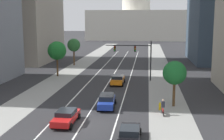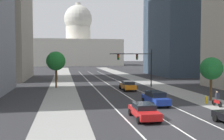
{
  "view_description": "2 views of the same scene",
  "coord_description": "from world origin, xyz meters",
  "px_view_note": "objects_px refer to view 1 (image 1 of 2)",
  "views": [
    {
      "loc": [
        6.27,
        -28.15,
        10.25
      ],
      "look_at": [
        0.61,
        20.0,
        2.15
      ],
      "focal_mm": 48.8,
      "sensor_mm": 36.0,
      "label": 1
    },
    {
      "loc": [
        -8.63,
        -21.93,
        5.64
      ],
      "look_at": [
        -0.01,
        24.2,
        3.04
      ],
      "focal_mm": 41.84,
      "sensor_mm": 36.0,
      "label": 2
    }
  ],
  "objects_px": {
    "cyclist": "(163,107)",
    "street_tree_near_left": "(57,51)",
    "car_blue": "(107,101)",
    "car_black": "(130,133)",
    "fire_hydrant": "(160,106)",
    "street_tree_mid_right": "(175,73)",
    "car_red": "(66,117)",
    "traffic_signal_mast": "(137,53)",
    "street_tree_mid_left": "(74,45)",
    "car_orange": "(118,80)",
    "capitol_building": "(136,17)"
  },
  "relations": [
    {
      "from": "car_orange",
      "to": "street_tree_near_left",
      "type": "distance_m",
      "value": 13.49
    },
    {
      "from": "car_red",
      "to": "capitol_building",
      "type": "bearing_deg",
      "value": 0.63
    },
    {
      "from": "car_orange",
      "to": "traffic_signal_mast",
      "type": "xyz_separation_m",
      "value": [
        2.82,
        3.5,
        3.86
      ]
    },
    {
      "from": "traffic_signal_mast",
      "to": "street_tree_mid_right",
      "type": "distance_m",
      "value": 15.73
    },
    {
      "from": "traffic_signal_mast",
      "to": "car_blue",
      "type": "bearing_deg",
      "value": -99.71
    },
    {
      "from": "car_orange",
      "to": "car_red",
      "type": "height_order",
      "value": "car_orange"
    },
    {
      "from": "street_tree_mid_right",
      "to": "car_red",
      "type": "bearing_deg",
      "value": -145.7
    },
    {
      "from": "car_red",
      "to": "car_black",
      "type": "relative_size",
      "value": 1.11
    },
    {
      "from": "traffic_signal_mast",
      "to": "fire_hydrant",
      "type": "xyz_separation_m",
      "value": [
        3.34,
        -16.74,
        -4.2
      ]
    },
    {
      "from": "cyclist",
      "to": "capitol_building",
      "type": "bearing_deg",
      "value": -1.34
    },
    {
      "from": "car_red",
      "to": "street_tree_mid_left",
      "type": "bearing_deg",
      "value": 13.9
    },
    {
      "from": "traffic_signal_mast",
      "to": "street_tree_near_left",
      "type": "relative_size",
      "value": 1.21
    },
    {
      "from": "car_black",
      "to": "street_tree_mid_left",
      "type": "distance_m",
      "value": 44.64
    },
    {
      "from": "fire_hydrant",
      "to": "street_tree_mid_right",
      "type": "bearing_deg",
      "value": 47.41
    },
    {
      "from": "car_orange",
      "to": "street_tree_near_left",
      "type": "bearing_deg",
      "value": 64.03
    },
    {
      "from": "car_black",
      "to": "car_orange",
      "type": "bearing_deg",
      "value": 7.56
    },
    {
      "from": "car_blue",
      "to": "street_tree_mid_left",
      "type": "height_order",
      "value": "street_tree_mid_left"
    },
    {
      "from": "car_blue",
      "to": "capitol_building",
      "type": "bearing_deg",
      "value": -1.89
    },
    {
      "from": "cyclist",
      "to": "street_tree_near_left",
      "type": "distance_m",
      "value": 27.73
    },
    {
      "from": "car_orange",
      "to": "street_tree_mid_left",
      "type": "distance_m",
      "value": 22.82
    },
    {
      "from": "car_black",
      "to": "street_tree_near_left",
      "type": "bearing_deg",
      "value": 26.89
    },
    {
      "from": "street_tree_mid_right",
      "to": "cyclist",
      "type": "bearing_deg",
      "value": -111.72
    },
    {
      "from": "car_blue",
      "to": "car_red",
      "type": "distance_m",
      "value": 6.83
    },
    {
      "from": "car_black",
      "to": "street_tree_mid_right",
      "type": "bearing_deg",
      "value": -22.75
    },
    {
      "from": "capitol_building",
      "to": "street_tree_mid_right",
      "type": "distance_m",
      "value": 123.48
    },
    {
      "from": "traffic_signal_mast",
      "to": "street_tree_mid_right",
      "type": "xyz_separation_m",
      "value": [
        5.03,
        -14.89,
        -0.66
      ]
    },
    {
      "from": "car_red",
      "to": "fire_hydrant",
      "type": "xyz_separation_m",
      "value": [
        9.42,
        5.74,
        -0.27
      ]
    },
    {
      "from": "car_orange",
      "to": "traffic_signal_mast",
      "type": "relative_size",
      "value": 0.6
    },
    {
      "from": "car_blue",
      "to": "car_black",
      "type": "relative_size",
      "value": 1.13
    },
    {
      "from": "car_blue",
      "to": "street_tree_mid_left",
      "type": "relative_size",
      "value": 0.79
    },
    {
      "from": "capitol_building",
      "to": "car_blue",
      "type": "height_order",
      "value": "capitol_building"
    },
    {
      "from": "car_blue",
      "to": "cyclist",
      "type": "relative_size",
      "value": 2.74
    },
    {
      "from": "street_tree_mid_right",
      "to": "street_tree_mid_left",
      "type": "bearing_deg",
      "value": 122.66
    },
    {
      "from": "car_red",
      "to": "street_tree_near_left",
      "type": "xyz_separation_m",
      "value": [
        -8.29,
        24.75,
        3.93
      ]
    },
    {
      "from": "car_red",
      "to": "car_blue",
      "type": "bearing_deg",
      "value": -27.22
    },
    {
      "from": "car_red",
      "to": "street_tree_mid_right",
      "type": "distance_m",
      "value": 13.84
    },
    {
      "from": "fire_hydrant",
      "to": "street_tree_mid_right",
      "type": "relative_size",
      "value": 0.17
    },
    {
      "from": "traffic_signal_mast",
      "to": "fire_hydrant",
      "type": "distance_m",
      "value": 17.57
    },
    {
      "from": "street_tree_near_left",
      "to": "street_tree_mid_right",
      "type": "xyz_separation_m",
      "value": [
        19.41,
        -17.17,
        -0.66
      ]
    },
    {
      "from": "car_blue",
      "to": "traffic_signal_mast",
      "type": "distance_m",
      "value": 17.15
    },
    {
      "from": "car_black",
      "to": "traffic_signal_mast",
      "type": "bearing_deg",
      "value": 0.34
    },
    {
      "from": "capitol_building",
      "to": "fire_hydrant",
      "type": "bearing_deg",
      "value": -86.43
    },
    {
      "from": "capitol_building",
      "to": "street_tree_mid_left",
      "type": "xyz_separation_m",
      "value": [
        -10.13,
        -92.31,
        -6.75
      ]
    },
    {
      "from": "capitol_building",
      "to": "traffic_signal_mast",
      "type": "distance_m",
      "value": 108.3
    },
    {
      "from": "capitol_building",
      "to": "car_orange",
      "type": "height_order",
      "value": "capitol_building"
    },
    {
      "from": "car_blue",
      "to": "street_tree_near_left",
      "type": "relative_size",
      "value": 0.74
    },
    {
      "from": "street_tree_near_left",
      "to": "cyclist",
      "type": "bearing_deg",
      "value": -49.14
    },
    {
      "from": "car_blue",
      "to": "fire_hydrant",
      "type": "bearing_deg",
      "value": -95.08
    },
    {
      "from": "car_orange",
      "to": "street_tree_mid_right",
      "type": "relative_size",
      "value": 0.84
    },
    {
      "from": "car_red",
      "to": "traffic_signal_mast",
      "type": "height_order",
      "value": "traffic_signal_mast"
    }
  ]
}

